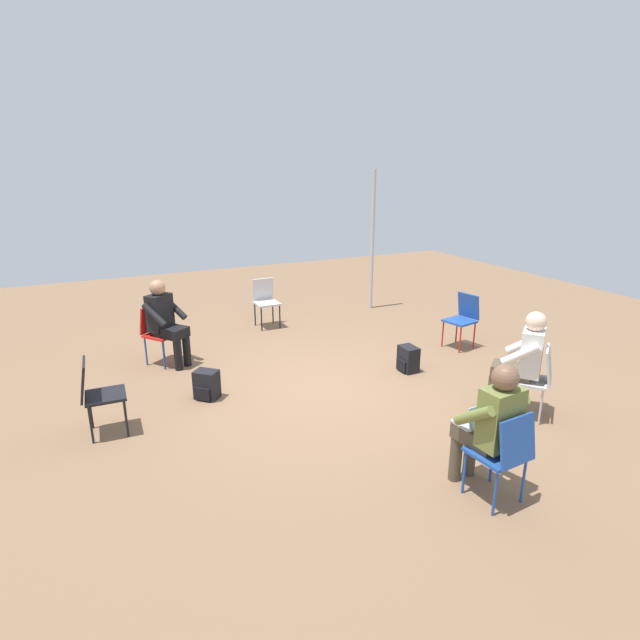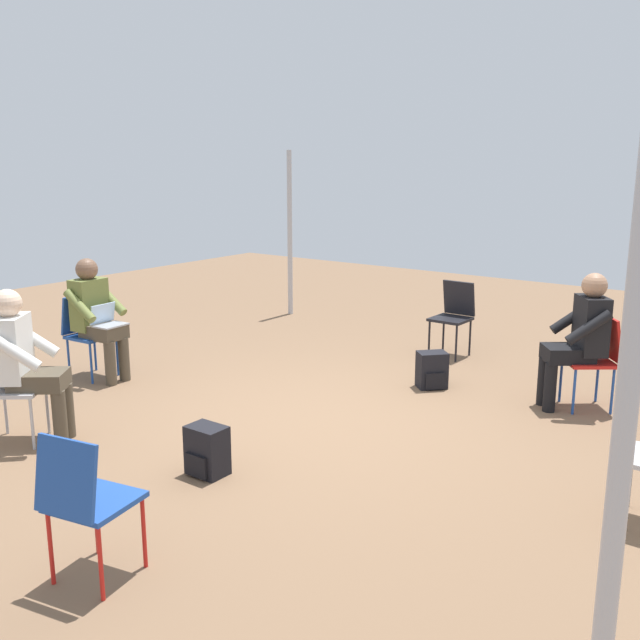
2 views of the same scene
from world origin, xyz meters
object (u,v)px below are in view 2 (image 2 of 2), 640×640
(chair_southwest, at_px, (597,355))
(person_in_white, at_px, (25,358))
(backpack_near_laptop_user, at_px, (432,372))
(chair_northeast, at_px, (6,382))
(chair_south, at_px, (454,313))
(person_with_laptop, at_px, (96,313))
(chair_east, at_px, (86,330))
(chair_north, at_px, (85,497))
(person_in_black, at_px, (580,334))
(backpack_by_empty_chair, at_px, (207,453))

(chair_southwest, bearing_deg, person_in_white, 98.52)
(backpack_near_laptop_user, bearing_deg, chair_northeast, 57.32)
(chair_southwest, bearing_deg, chair_northeast, 98.26)
(chair_south, xyz_separation_m, person_in_white, (1.57, 4.34, 0.20))
(chair_south, xyz_separation_m, person_with_laptop, (2.52, 2.97, 0.20))
(person_in_white, bearing_deg, chair_south, 122.34)
(chair_south, xyz_separation_m, chair_northeast, (1.70, 4.45, 0.00))
(chair_east, xyz_separation_m, chair_north, (-3.15, 2.30, 0.00))
(person_in_white, bearing_deg, person_with_laptop, 176.86)
(chair_north, height_order, backpack_near_laptop_user, chair_north)
(person_in_white, bearing_deg, backpack_near_laptop_user, 110.42)
(chair_southwest, relative_size, backpack_near_laptop_user, 2.36)
(chair_south, relative_size, person_in_black, 0.69)
(person_in_black, bearing_deg, backpack_by_empty_chair, 113.23)
(chair_south, xyz_separation_m, person_in_black, (-1.69, 0.98, 0.20))
(chair_north, distance_m, person_in_white, 2.24)
(chair_north, xyz_separation_m, backpack_by_empty_chair, (0.46, -1.33, -0.34))
(chair_northeast, height_order, person_in_white, person_in_white)
(person_with_laptop, bearing_deg, chair_east, -90.00)
(chair_south, distance_m, chair_northeast, 4.76)
(person_in_black, bearing_deg, chair_north, 126.90)
(person_in_black, bearing_deg, chair_east, 77.45)
(person_in_white, xyz_separation_m, backpack_by_empty_chair, (-1.57, -0.40, -0.54))
(chair_southwest, relative_size, person_with_laptop, 0.69)
(backpack_near_laptop_user, bearing_deg, person_in_white, 58.19)
(person_in_white, bearing_deg, backpack_by_empty_chair, 66.45)
(chair_east, xyz_separation_m, chair_southwest, (-4.52, -2.10, 0.00))
(chair_south, relative_size, backpack_near_laptop_user, 2.36)
(chair_east, distance_m, backpack_near_laptop_user, 3.55)
(chair_northeast, distance_m, chair_east, 1.77)
(chair_northeast, xyz_separation_m, backpack_near_laptop_user, (-2.07, -3.23, -0.34))
(chair_east, height_order, backpack_near_laptop_user, chair_east)
(chair_south, height_order, chair_north, same)
(chair_southwest, xyz_separation_m, person_in_white, (3.40, 3.46, 0.20))
(person_in_white, bearing_deg, chair_north, 27.48)
(person_with_laptop, xyz_separation_m, backpack_near_laptop_user, (-2.89, -1.75, -0.53))
(person_with_laptop, bearing_deg, person_in_white, 30.58)
(chair_northeast, bearing_deg, person_in_white, 90.00)
(backpack_near_laptop_user, bearing_deg, person_in_black, -169.89)
(chair_north, bearing_deg, chair_northeast, 148.00)
(chair_southwest, bearing_deg, backpack_near_laptop_user, 65.98)
(chair_northeast, xyz_separation_m, backpack_by_empty_chair, (-1.70, -0.50, -0.34))
(chair_southwest, bearing_deg, backpack_by_empty_chair, 112.18)
(person_with_laptop, distance_m, person_in_black, 4.66)
(backpack_near_laptop_user, height_order, backpack_by_empty_chair, same)
(chair_east, bearing_deg, chair_southwest, 110.85)
(chair_northeast, height_order, person_with_laptop, person_with_laptop)
(chair_east, relative_size, backpack_by_empty_chair, 2.36)
(chair_east, bearing_deg, person_in_black, 110.43)
(chair_north, relative_size, person_with_laptop, 0.69)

